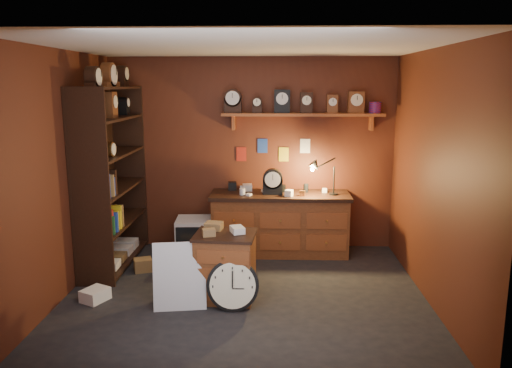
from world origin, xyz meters
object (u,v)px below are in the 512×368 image
(shelving_unit, at_px, (109,170))
(low_cabinet, at_px, (225,263))
(workbench, at_px, (280,220))
(big_round_clock, at_px, (233,285))

(shelving_unit, relative_size, low_cabinet, 3.10)
(shelving_unit, relative_size, workbench, 1.35)
(shelving_unit, distance_m, workbench, 2.38)
(workbench, relative_size, low_cabinet, 2.30)
(workbench, relative_size, big_round_clock, 3.50)
(shelving_unit, bearing_deg, low_cabinet, -33.48)
(big_round_clock, bearing_deg, shelving_unit, 141.74)
(workbench, bearing_deg, low_cabinet, -111.71)
(shelving_unit, distance_m, big_round_clock, 2.36)
(workbench, distance_m, low_cabinet, 1.66)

